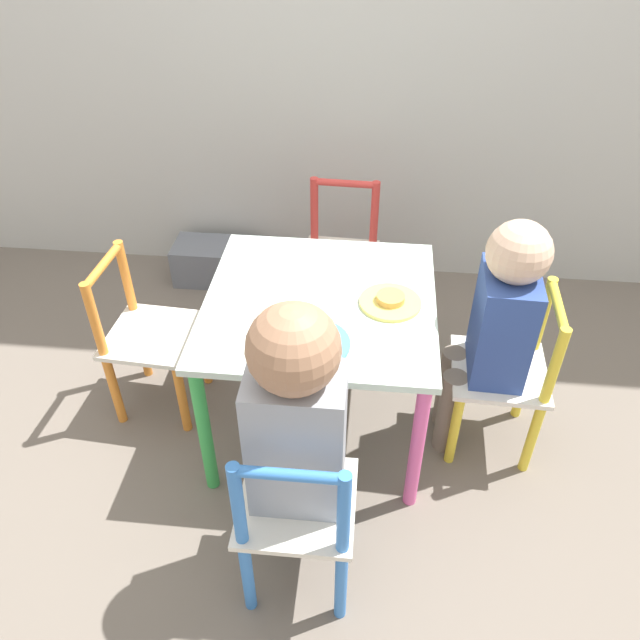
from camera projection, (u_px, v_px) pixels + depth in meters
ground_plane at (320, 418)px, 1.96m from camera, size 6.00×6.00×0.00m
kids_table at (320, 318)px, 1.71m from camera, size 0.62×0.62×0.47m
chair_yellow at (506, 376)px, 1.74m from camera, size 0.27×0.27×0.52m
chair_blue at (297, 516)px, 1.39m from camera, size 0.26×0.26×0.52m
chair_red at (341, 259)px, 2.20m from camera, size 0.27×0.27×0.52m
chair_orange at (147, 338)px, 1.87m from camera, size 0.28×0.28×0.52m
child_right at (496, 322)px, 1.63m from camera, size 0.22×0.21×0.74m
child_front at (298, 425)px, 1.29m from camera, size 0.20×0.23×0.80m
plate_right at (390, 301)px, 1.65m from camera, size 0.16×0.16×0.03m
plate_front at (312, 342)px, 1.52m from camera, size 0.19×0.19×0.03m
storage_bin at (218, 262)px, 2.51m from camera, size 0.34×0.18×0.16m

